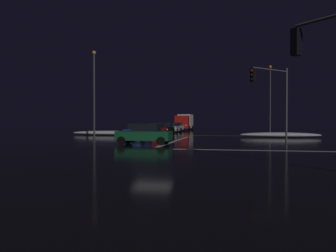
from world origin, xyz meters
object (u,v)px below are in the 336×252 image
Objects in this scene: sedan_white at (177,127)px; streetlamp_left_near at (94,88)px; sedan_blue at (138,131)px; box_truck at (185,122)px; sedan_silver at (173,128)px; sedan_green_crossing at (144,134)px; sedan_black at (165,128)px; streetlamp_right_far at (270,95)px; traffic_signal_ne at (273,90)px; sedan_red at (156,130)px.

sedan_white is 22.46m from streetlamp_left_near.
sedan_blue is 0.52× the size of box_truck.
sedan_silver is 1.00× the size of sedan_green_crossing.
sedan_black is at bearing 96.75° from sedan_green_crossing.
sedan_blue is 0.43× the size of streetlamp_right_far.
traffic_signal_ne is at bearing -18.87° from streetlamp_left_near.
streetlamp_left_near is (-6.40, -27.97, 3.91)m from box_truck.
sedan_white is at bearing 91.58° from sedan_red.
sedan_red is 25.27m from box_truck.
sedan_silver is 6.02m from sedan_white.
sedan_red is (0.48, 6.17, 0.00)m from sedan_blue.
sedan_black is at bearing 88.45° from sedan_blue.
sedan_blue is 13.65m from traffic_signal_ne.
streetlamp_left_near reaches higher than sedan_blue.
sedan_red is at bearing 99.21° from sedan_green_crossing.
sedan_white is 0.52× the size of box_truck.
sedan_white is at bearing 92.82° from sedan_silver.
sedan_black is at bearing -89.71° from box_truck.
sedan_black is 20.18m from traffic_signal_ne.
traffic_signal_ne reaches higher than sedan_white.
streetlamp_right_far is at bearing -18.89° from sedan_white.
traffic_signal_ne is 0.66× the size of streetlamp_left_near.
box_truck is 1.28× the size of traffic_signal_ne.
sedan_silver is at bearing -87.18° from sedan_white.
sedan_silver is 15.35m from streetlamp_right_far.
streetlamp_right_far reaches higher than sedan_green_crossing.
traffic_signal_ne is (10.10, 4.45, 3.66)m from sedan_green_crossing.
sedan_green_crossing is 29.93m from streetlamp_right_far.
sedan_silver is at bearing 89.16° from sedan_blue.
traffic_signal_ne reaches higher than sedan_red.
streetlamp_right_far is (12.08, 26.93, 4.94)m from sedan_green_crossing.
sedan_black is at bearing 54.08° from streetlamp_left_near.
sedan_blue is 31.44m from box_truck.
sedan_blue is 1.00× the size of sedan_black.
sedan_red is at bearing 143.25° from traffic_signal_ne.
sedan_black and sedan_green_crossing have the same top height.
traffic_signal_ne is at bearing -95.04° from streetlamp_right_far.
streetlamp_right_far is (20.94, 16.00, 0.12)m from streetlamp_left_near.
box_truck is at bearing 140.54° from streetlamp_right_far.
streetlamp_right_far reaches higher than sedan_white.
sedan_green_crossing is at bearing -114.16° from streetlamp_right_far.
sedan_green_crossing is at bearing -50.99° from streetlamp_left_near.
traffic_signal_ne reaches higher than sedan_silver.
streetlamp_right_far reaches higher than sedan_blue.
sedan_white is 0.43× the size of streetlamp_right_far.
box_truck is (0.24, 31.43, 0.91)m from sedan_blue.
streetlamp_right_far is (14.50, 0.94, 4.94)m from sedan_silver.
streetlamp_left_near is 0.98× the size of streetlamp_right_far.
sedan_white is 0.44× the size of streetlamp_left_near.
sedan_blue and sedan_silver have the same top height.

